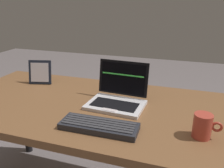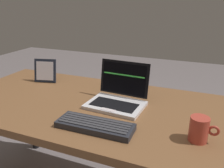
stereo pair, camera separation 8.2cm
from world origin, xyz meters
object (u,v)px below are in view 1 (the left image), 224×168
object	(u,v)px
laptop_front	(118,97)
photo_frame	(40,72)
coffee_mug	(203,126)
external_keyboard	(99,126)

from	to	relation	value
laptop_front	photo_frame	world-z (taller)	laptop_front
photo_frame	coffee_mug	bearing A→B (deg)	-19.29
laptop_front	coffee_mug	distance (m)	0.47
laptop_front	external_keyboard	bearing A→B (deg)	-90.83
photo_frame	coffee_mug	size ratio (longest dim) A/B	1.38
external_keyboard	photo_frame	bearing A→B (deg)	143.89
photo_frame	external_keyboard	bearing A→B (deg)	-36.11
photo_frame	coffee_mug	distance (m)	1.07
external_keyboard	coffee_mug	bearing A→B (deg)	9.75
laptop_front	coffee_mug	bearing A→B (deg)	-25.29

